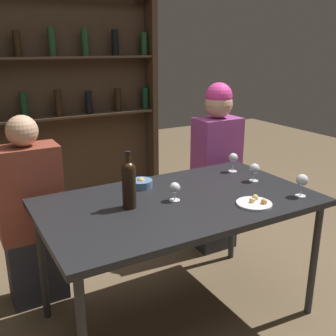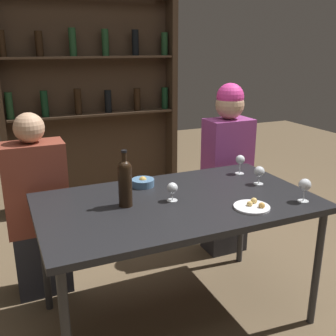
{
  "view_description": "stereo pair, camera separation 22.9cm",
  "coord_description": "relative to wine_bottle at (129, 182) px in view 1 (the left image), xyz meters",
  "views": [
    {
      "loc": [
        -1.08,
        -1.76,
        1.6
      ],
      "look_at": [
        0.0,
        0.13,
        0.92
      ],
      "focal_mm": 42.0,
      "sensor_mm": 36.0,
      "label": 1
    },
    {
      "loc": [
        -0.88,
        -1.87,
        1.6
      ],
      "look_at": [
        0.0,
        0.13,
        0.92
      ],
      "focal_mm": 42.0,
      "sensor_mm": 36.0,
      "label": 2
    }
  ],
  "objects": [
    {
      "name": "snack_bowl",
      "position": [
        0.19,
        0.26,
        -0.12
      ],
      "size": [
        0.14,
        0.14,
        0.06
      ],
      "color": "#4C7299",
      "rests_on": "dining_table"
    },
    {
      "name": "seated_person_left",
      "position": [
        -0.42,
        0.57,
        -0.34
      ],
      "size": [
        0.39,
        0.22,
        1.22
      ],
      "color": "#26262B",
      "rests_on": "ground_plane"
    },
    {
      "name": "ground_plane",
      "position": [
        0.29,
        -0.04,
        -0.91
      ],
      "size": [
        10.0,
        10.0,
        0.0
      ],
      "primitive_type": "plane",
      "color": "brown"
    },
    {
      "name": "food_plate_0",
      "position": [
        0.61,
        -0.3,
        -0.13
      ],
      "size": [
        0.19,
        0.19,
        0.04
      ],
      "color": "white",
      "rests_on": "dining_table"
    },
    {
      "name": "wine_glass_0",
      "position": [
        0.88,
        0.22,
        -0.05
      ],
      "size": [
        0.06,
        0.06,
        0.13
      ],
      "color": "silver",
      "rests_on": "dining_table"
    },
    {
      "name": "wine_glass_1",
      "position": [
        0.93,
        -0.34,
        -0.05
      ],
      "size": [
        0.07,
        0.07,
        0.13
      ],
      "color": "silver",
      "rests_on": "dining_table"
    },
    {
      "name": "wine_glass_3",
      "position": [
        0.26,
        -0.04,
        -0.07
      ],
      "size": [
        0.06,
        0.06,
        0.11
      ],
      "color": "silver",
      "rests_on": "dining_table"
    },
    {
      "name": "wine_bottle",
      "position": [
        0.0,
        0.0,
        0.0
      ],
      "size": [
        0.07,
        0.07,
        0.31
      ],
      "color": "black",
      "rests_on": "dining_table"
    },
    {
      "name": "dining_table",
      "position": [
        0.29,
        -0.04,
        -0.2
      ],
      "size": [
        1.55,
        0.89,
        0.77
      ],
      "color": "black",
      "rests_on": "ground_plane"
    },
    {
      "name": "wine_rack_wall",
      "position": [
        0.29,
        1.98,
        0.29
      ],
      "size": [
        1.75,
        0.21,
        2.31
      ],
      "color": "#38281C",
      "rests_on": "ground_plane"
    },
    {
      "name": "wine_glass_2",
      "position": [
        0.87,
        -0.0,
        -0.06
      ],
      "size": [
        0.07,
        0.07,
        0.12
      ],
      "color": "silver",
      "rests_on": "dining_table"
    },
    {
      "name": "seated_person_right",
      "position": [
        1.0,
        0.57,
        -0.24
      ],
      "size": [
        0.35,
        0.22,
        1.34
      ],
      "color": "#26262B",
      "rests_on": "ground_plane"
    }
  ]
}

